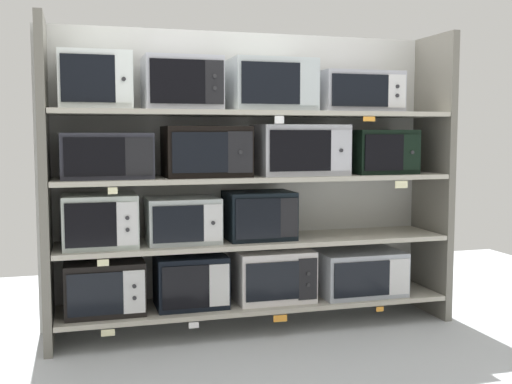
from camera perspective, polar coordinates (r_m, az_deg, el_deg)
name	(u,v)px	position (r m, az deg, el deg)	size (l,w,h in m)	color
back_panel	(246,177)	(4.30, -0.96, 1.34)	(2.74, 0.04, 1.95)	#B2B2AD
upright_left	(45,185)	(3.90, -18.65, 0.65)	(0.05, 0.48, 1.95)	#68645B
upright_right	(433,176)	(4.58, 15.81, 1.38)	(0.05, 0.48, 1.95)	#68645B
shelf_0	(256,303)	(4.19, 0.00, -10.06)	(2.54, 0.48, 0.03)	#ADA899
microwave_0	(104,287)	(3.99, -13.62, -8.37)	(0.48, 0.37, 0.32)	black
microwave_1	(191,281)	(4.05, -5.96, -8.03)	(0.44, 0.34, 0.33)	black
microwave_2	(273,275)	(4.17, 1.54, -7.54)	(0.50, 0.37, 0.34)	silver
microwave_3	(358,272)	(4.40, 9.26, -7.19)	(0.58, 0.43, 0.30)	#9DA2AC
price_tag_0	(108,333)	(3.82, -13.32, -12.36)	(0.08, 0.00, 0.04)	beige
price_tag_1	(194,325)	(3.87, -5.68, -11.97)	(0.06, 0.00, 0.04)	white
price_tag_2	(280,318)	(4.00, 2.22, -11.43)	(0.09, 0.00, 0.04)	orange
price_tag_3	(380,309)	(4.26, 11.21, -10.42)	(0.05, 0.00, 0.03)	orange
shelf_1	(256,241)	(4.10, 0.00, -4.48)	(2.54, 0.48, 0.03)	#ADA899
microwave_4	(100,220)	(3.92, -14.03, -2.52)	(0.44, 0.40, 0.32)	#B2BDB5
microwave_5	(183,220)	(3.97, -6.70, -2.55)	(0.45, 0.36, 0.28)	#B0B9B8
microwave_6	(259,215)	(4.08, 0.29, -2.12)	(0.43, 0.34, 0.31)	black
price_tag_4	(103,263)	(3.72, -13.74, -6.28)	(0.07, 0.00, 0.04)	beige
shelf_2	(256,178)	(4.05, 0.00, 1.29)	(2.54, 0.48, 0.03)	#ADA899
microwave_7	(107,156)	(3.89, -13.43, 3.23)	(0.54, 0.35, 0.28)	#292933
microwave_8	(206,152)	(3.96, -4.57, 3.69)	(0.53, 0.38, 0.32)	black
microwave_9	(300,150)	(4.13, 4.03, 3.85)	(0.58, 0.39, 0.33)	#B2B4BC
microwave_10	(380,152)	(4.36, 11.20, 3.62)	(0.43, 0.37, 0.30)	black
price_tag_5	(113,191)	(3.66, -12.91, 0.11)	(0.05, 0.00, 0.04)	beige
price_tag_6	(401,184)	(4.18, 13.09, 0.67)	(0.09, 0.00, 0.05)	beige
shelf_3	(256,114)	(4.04, 0.00, 7.15)	(2.54, 0.48, 0.03)	#ADA899
microwave_11	(95,81)	(3.89, -14.44, 9.77)	(0.42, 0.35, 0.34)	silver
microwave_12	(182,84)	(3.94, -6.79, 9.74)	(0.47, 0.38, 0.32)	#B2B5C0
microwave_13	(270,86)	(4.07, 1.28, 9.65)	(0.53, 0.42, 0.33)	#B2BCBF
microwave_14	(357,92)	(4.29, 9.22, 8.96)	(0.55, 0.35, 0.27)	#A2A4AE
price_tag_7	(279,120)	(3.83, 2.14, 6.59)	(0.06, 0.00, 0.05)	white
price_tag_8	(369,119)	(4.06, 10.26, 6.56)	(0.08, 0.00, 0.03)	orange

